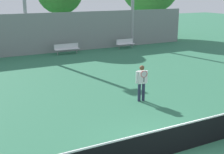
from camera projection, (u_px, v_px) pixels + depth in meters
ground_plane at (173, 154)px, 9.78m from camera, size 100.00×100.00×0.00m
tennis_net at (174, 140)px, 9.65m from camera, size 12.17×0.09×0.96m
tennis_player at (142, 81)px, 14.21m from camera, size 0.56×0.45×1.70m
bench_courtside_near at (125, 43)px, 27.66m from camera, size 1.68×0.40×0.82m
bench_courtside_far at (67, 48)px, 25.18m from camera, size 2.05×0.40×0.82m
back_fence at (30, 34)px, 24.53m from camera, size 29.65×0.06×3.27m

